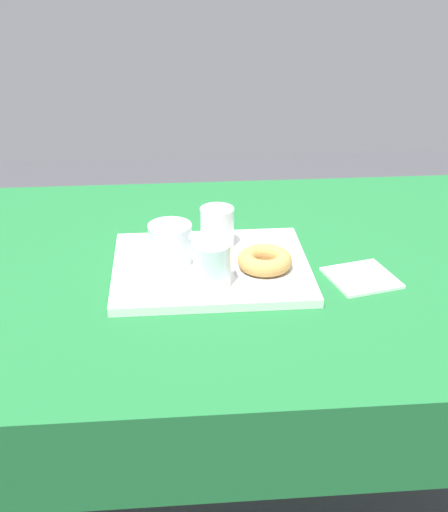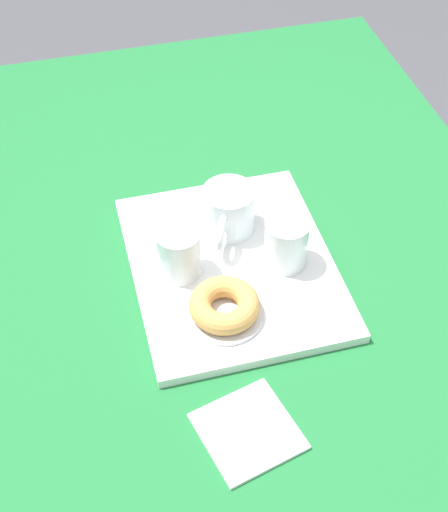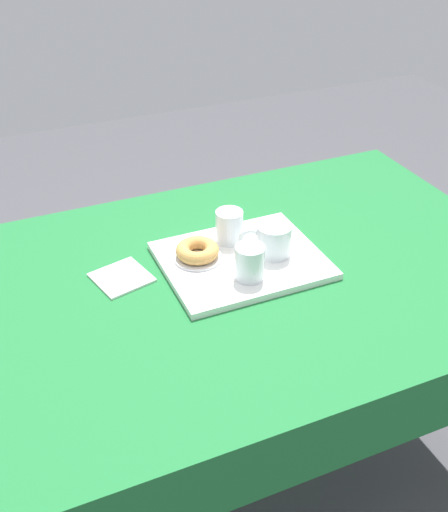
% 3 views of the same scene
% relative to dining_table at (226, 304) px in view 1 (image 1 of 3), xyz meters
% --- Properties ---
extents(dining_table, '(1.48, 0.94, 0.76)m').
position_rel_dining_table_xyz_m(dining_table, '(0.00, 0.00, 0.00)').
color(dining_table, '#1E6B33').
rests_on(dining_table, ground).
extents(serving_tray, '(0.39, 0.32, 0.02)m').
position_rel_dining_table_xyz_m(serving_tray, '(-0.03, -0.04, 0.11)').
color(serving_tray, white).
rests_on(serving_tray, dining_table).
extents(tea_mug_left, '(0.12, 0.09, 0.08)m').
position_rel_dining_table_xyz_m(tea_mug_left, '(-0.11, -0.02, 0.15)').
color(tea_mug_left, white).
rests_on(tea_mug_left, serving_tray).
extents(water_glass_near, '(0.07, 0.07, 0.08)m').
position_rel_dining_table_xyz_m(water_glass_near, '(-0.04, -0.12, 0.15)').
color(water_glass_near, white).
rests_on(water_glass_near, serving_tray).
extents(water_glass_far, '(0.07, 0.07, 0.08)m').
position_rel_dining_table_xyz_m(water_glass_far, '(-0.02, 0.04, 0.15)').
color(water_glass_far, white).
rests_on(water_glass_far, serving_tray).
extents(donut_plate_left, '(0.12, 0.12, 0.01)m').
position_rel_dining_table_xyz_m(donut_plate_left, '(0.07, -0.08, 0.12)').
color(donut_plate_left, silver).
rests_on(donut_plate_left, serving_tray).
extents(sugar_donut_left, '(0.11, 0.11, 0.03)m').
position_rel_dining_table_xyz_m(sugar_donut_left, '(0.07, -0.08, 0.14)').
color(sugar_donut_left, tan).
rests_on(sugar_donut_left, donut_plate_left).
extents(paper_napkin, '(0.15, 0.15, 0.01)m').
position_rel_dining_table_xyz_m(paper_napkin, '(0.26, -0.09, 0.10)').
color(paper_napkin, white).
rests_on(paper_napkin, dining_table).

